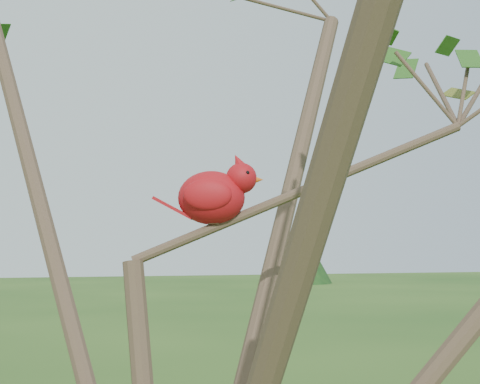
{
  "coord_description": "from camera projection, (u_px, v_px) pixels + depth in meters",
  "views": [
    {
      "loc": [
        -0.17,
        -1.05,
        1.98
      ],
      "look_at": [
        0.13,
        0.08,
        2.07
      ],
      "focal_mm": 50.0,
      "sensor_mm": 36.0,
      "label": 1
    }
  ],
  "objects": [
    {
      "name": "cardinal",
      "position": [
        215.0,
        195.0,
        1.16
      ],
      "size": [
        0.19,
        0.12,
        0.14
      ],
      "rotation": [
        0.0,
        0.0,
        -0.28
      ],
      "color": "#B9120F",
      "rests_on": "ground"
    },
    {
      "name": "distant_trees",
      "position": [
        17.0,
        260.0,
        23.4
      ],
      "size": [
        44.47,
        15.95,
        3.04
      ],
      "color": "#433224",
      "rests_on": "ground"
    },
    {
      "name": "crabapple_tree",
      "position": [
        191.0,
        153.0,
        1.04
      ],
      "size": [
        2.35,
        2.05,
        2.95
      ],
      "color": "#433224",
      "rests_on": "ground"
    }
  ]
}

